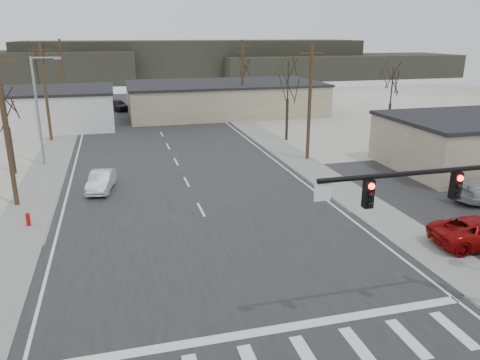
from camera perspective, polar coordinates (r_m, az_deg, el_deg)
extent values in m
plane|color=silver|center=(22.89, -1.08, -10.72)|extent=(140.00, 140.00, 0.00)
cube|color=black|center=(36.55, -6.77, 0.21)|extent=(18.00, 110.00, 0.05)
cube|color=black|center=(22.88, -1.08, -10.68)|extent=(90.00, 10.00, 0.04)
cube|color=gray|center=(41.43, -22.49, 1.06)|extent=(3.00, 90.00, 0.06)
cube|color=gray|center=(43.82, 6.08, 3.17)|extent=(3.00, 90.00, 0.06)
cylinder|color=black|center=(17.57, 22.03, 0.93)|extent=(8.40, 0.18, 0.18)
cube|color=black|center=(18.47, 24.81, -0.60)|extent=(0.32, 0.30, 1.00)
cube|color=black|center=(16.50, 15.37, -1.62)|extent=(0.32, 0.30, 1.00)
sphere|color=#FF0C05|center=(18.26, 25.27, 0.20)|extent=(0.22, 0.22, 0.22)
sphere|color=#FF0C05|center=(16.26, 15.75, -0.74)|extent=(0.22, 0.22, 0.22)
cube|color=silver|center=(15.67, 10.03, -1.49)|extent=(0.60, 0.04, 0.60)
cylinder|color=#A50C0C|center=(29.99, -24.40, -4.57)|extent=(0.24, 0.24, 0.70)
sphere|color=#A50C0C|center=(29.85, -24.49, -3.86)|extent=(0.24, 0.24, 0.24)
cube|color=silver|center=(61.24, -25.61, 7.64)|extent=(22.00, 12.00, 4.20)
cube|color=black|center=(60.96, -25.89, 9.72)|extent=(22.30, 12.30, 0.30)
cube|color=tan|center=(65.87, -1.91, 9.83)|extent=(26.00, 14.00, 4.00)
cube|color=black|center=(65.62, -1.93, 11.69)|extent=(26.30, 14.30, 0.30)
cube|color=tan|center=(43.65, 26.82, 3.97)|extent=(14.00, 10.00, 4.00)
cube|color=black|center=(43.27, 27.21, 6.73)|extent=(14.30, 10.30, 0.30)
cylinder|color=#493022|center=(32.80, -26.64, 5.43)|extent=(0.30, 0.30, 10.00)
cylinder|color=#493022|center=(52.33, -22.61, 9.83)|extent=(0.30, 0.30, 10.00)
cube|color=#493022|center=(52.03, -23.16, 14.39)|extent=(2.20, 0.12, 0.12)
cube|color=#493022|center=(52.06, -23.06, 13.63)|extent=(1.60, 0.12, 0.12)
cylinder|color=#493022|center=(72.12, -20.74, 11.80)|extent=(0.30, 0.30, 10.00)
cube|color=#493022|center=(71.91, -21.11, 15.12)|extent=(2.20, 0.12, 0.12)
cube|color=#493022|center=(71.93, -21.05, 14.57)|extent=(1.60, 0.12, 0.12)
cylinder|color=#493022|center=(41.38, 8.48, 9.25)|extent=(0.30, 0.30, 10.00)
cube|color=#493022|center=(41.00, 8.75, 15.06)|extent=(2.20, 0.12, 0.12)
cube|color=#493022|center=(41.03, 8.70, 14.09)|extent=(1.60, 0.12, 0.12)
cylinder|color=#493022|center=(62.04, 0.30, 12.15)|extent=(0.30, 0.30, 10.00)
cube|color=#493022|center=(61.79, 0.31, 16.03)|extent=(2.20, 0.12, 0.12)
cube|color=#493022|center=(61.81, 0.31, 15.38)|extent=(1.60, 0.12, 0.12)
cylinder|color=gray|center=(42.51, -23.42, 7.54)|extent=(0.20, 0.20, 9.00)
cylinder|color=gray|center=(41.94, -22.77, 13.59)|extent=(2.00, 0.12, 0.12)
cube|color=gray|center=(41.83, -21.38, 13.67)|extent=(0.60, 0.25, 0.18)
cylinder|color=#32251F|center=(41.40, -26.07, 3.24)|extent=(0.28, 0.28, 3.75)
cylinder|color=#32251F|center=(40.80, -26.70, 7.83)|extent=(0.14, 0.14, 3.75)
cylinder|color=#32251F|center=(49.53, 5.74, 7.33)|extent=(0.28, 0.28, 4.25)
cylinder|color=#32251F|center=(49.00, 5.88, 11.73)|extent=(0.14, 0.14, 4.25)
cylinder|color=#32251F|center=(66.77, -23.07, 8.78)|extent=(0.28, 0.28, 4.50)
cylinder|color=#32251F|center=(66.37, -23.50, 12.22)|extent=(0.14, 0.14, 4.50)
cylinder|color=#32251F|center=(74.79, 0.46, 10.76)|extent=(0.28, 0.28, 4.00)
cylinder|color=#32251F|center=(74.45, 0.47, 13.51)|extent=(0.14, 0.14, 4.00)
cylinder|color=#32251F|center=(50.25, 17.64, 6.60)|extent=(0.28, 0.28, 4.00)
cylinder|color=#32251F|center=(49.75, 18.02, 10.67)|extent=(0.14, 0.14, 4.00)
cube|color=#333026|center=(117.43, -5.45, 14.38)|extent=(80.00, 18.00, 9.00)
cube|color=#333026|center=(122.79, 11.86, 13.41)|extent=(60.00, 18.00, 5.50)
imported|color=#B7BCC3|center=(34.77, -16.57, -0.10)|extent=(2.17, 4.37, 1.38)
imported|color=black|center=(68.22, -6.50, 9.01)|extent=(2.89, 5.70, 1.59)
imported|color=black|center=(70.77, -14.65, 8.86)|extent=(3.57, 4.99, 1.58)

